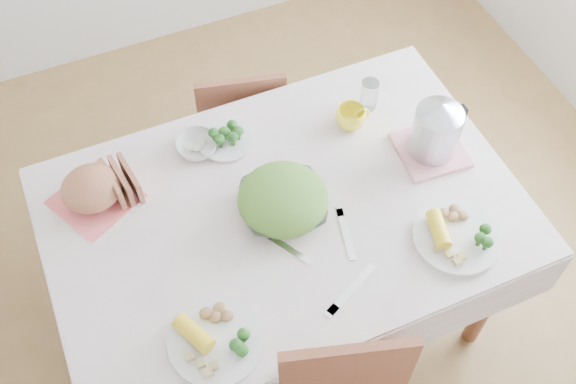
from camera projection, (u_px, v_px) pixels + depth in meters
name	position (u px, v px, depth m)	size (l,w,h in m)	color
floor	(285.00, 312.00, 2.77)	(3.60, 3.60, 0.00)	olive
dining_table	(285.00, 268.00, 2.47)	(1.40, 0.90, 0.75)	brown
tablecloth	(285.00, 210.00, 2.15)	(1.50, 1.00, 0.01)	silver
chair_far	(239.00, 109.00, 2.80)	(0.36, 0.36, 0.79)	brown
salad_bowl	(283.00, 205.00, 2.12)	(0.27, 0.27, 0.07)	white
dinner_plate_left	(216.00, 341.00, 1.88)	(0.27, 0.27, 0.02)	white
dinner_plate_right	(456.00, 238.00, 2.08)	(0.27, 0.27, 0.02)	white
broccoli_plate	(225.00, 140.00, 2.30)	(0.19, 0.19, 0.02)	beige
napkin	(96.00, 199.00, 2.17)	(0.24, 0.24, 0.00)	#EB6262
bread_loaf	(92.00, 189.00, 2.12)	(0.19, 0.18, 0.12)	brown
fruit_bowl	(197.00, 146.00, 2.27)	(0.14, 0.14, 0.04)	white
yellow_mug	(351.00, 118.00, 2.32)	(0.10, 0.10, 0.08)	yellow
glass_tumbler	(369.00, 93.00, 2.35)	(0.06, 0.06, 0.12)	white
pink_tray	(430.00, 150.00, 2.28)	(0.22, 0.22, 0.02)	pink
electric_kettle	(436.00, 128.00, 2.19)	(0.16, 0.16, 0.22)	#B2B5BA
fork_left	(287.00, 248.00, 2.07)	(0.02, 0.17, 0.00)	silver
fork_right	(346.00, 234.00, 2.09)	(0.02, 0.19, 0.00)	silver
knife	(352.00, 289.00, 1.98)	(0.02, 0.21, 0.00)	silver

